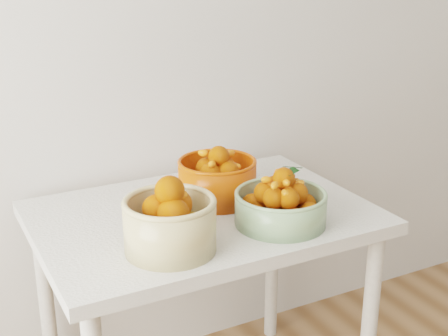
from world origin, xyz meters
The scene contains 4 objects.
table centered at (-0.16, 1.60, 0.65)m, with size 1.00×0.70×0.75m.
bowl_cream centered at (-0.35, 1.41, 0.83)m, with size 0.31×0.31×0.21m.
bowl_green centered at (0.00, 1.42, 0.81)m, with size 0.35×0.35×0.17m.
bowl_orange centered at (-0.08, 1.66, 0.82)m, with size 0.31×0.31×0.18m.
Camera 1 is at (-0.91, 0.03, 1.51)m, focal length 50.00 mm.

